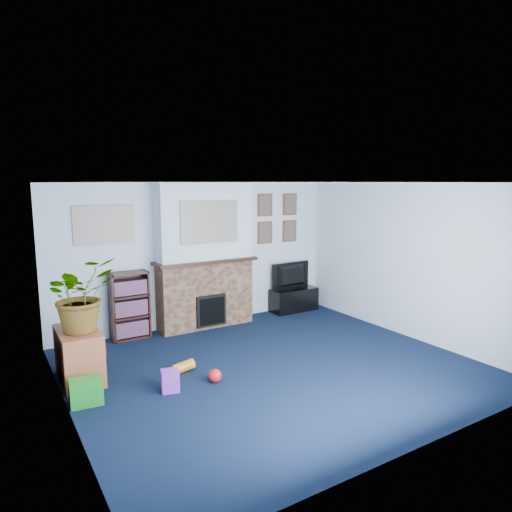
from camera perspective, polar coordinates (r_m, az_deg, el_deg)
floor at (r=6.18m, az=2.09°, el=-13.68°), size 5.00×4.50×0.01m
ceiling at (r=5.70m, az=2.23°, el=9.16°), size 5.00×4.50×0.01m
wall_back at (r=7.77m, az=-7.07°, el=0.20°), size 5.00×0.04×2.40m
wall_front at (r=4.20m, az=19.58°, el=-7.96°), size 5.00×0.04×2.40m
wall_left at (r=4.94m, az=-22.92°, el=-5.63°), size 0.04×4.50×2.40m
wall_right at (r=7.48m, az=18.32°, el=-0.54°), size 0.04×4.50×2.40m
chimney_breast at (r=7.59m, az=-6.43°, el=-0.12°), size 1.72×0.50×2.40m
collage_main at (r=7.32m, az=-5.81°, el=4.26°), size 1.00×0.03×0.68m
collage_left at (r=7.19m, az=-18.45°, el=3.74°), size 0.90×0.03×0.58m
portrait_tl at (r=8.29m, az=1.14°, el=6.39°), size 0.30×0.03×0.40m
portrait_tr at (r=8.60m, az=4.25°, el=6.46°), size 0.30×0.03×0.40m
portrait_bl at (r=8.33m, az=1.13°, el=2.95°), size 0.30×0.03×0.40m
portrait_br at (r=8.63m, az=4.21°, el=3.15°), size 0.30×0.03×0.40m
tv_stand at (r=8.68m, az=4.73°, el=-5.38°), size 0.90×0.38×0.43m
television at (r=8.60m, az=4.69°, el=-2.47°), size 0.85×0.15×0.49m
bookshelf at (r=7.36m, az=-15.52°, el=-6.14°), size 0.58×0.28×1.05m
sideboard at (r=6.08m, az=-21.28°, el=-11.19°), size 0.46×0.82×0.64m
potted_plant at (r=5.83m, az=-21.12°, el=-4.53°), size 0.99×0.92×0.88m
mantel_clock at (r=7.51m, az=-6.78°, el=0.05°), size 0.10×0.06×0.14m
mantel_candle at (r=7.65m, az=-4.52°, el=0.33°), size 0.05×0.05×0.16m
mantel_teddy at (r=7.34m, az=-9.87°, el=-0.27°), size 0.12×0.12×0.12m
mantel_can at (r=7.83m, az=-2.09°, el=0.41°), size 0.07×0.07×0.13m
green_crate at (r=5.53m, az=-20.48°, el=-15.55°), size 0.37×0.30×0.27m
toy_ball at (r=5.74m, az=-5.17°, el=-14.60°), size 0.16×0.16×0.16m
toy_block at (r=5.59m, az=-10.69°, el=-15.17°), size 0.24×0.24×0.24m
toy_tube at (r=6.07m, az=-9.06°, el=-13.51°), size 0.30×0.13×0.17m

